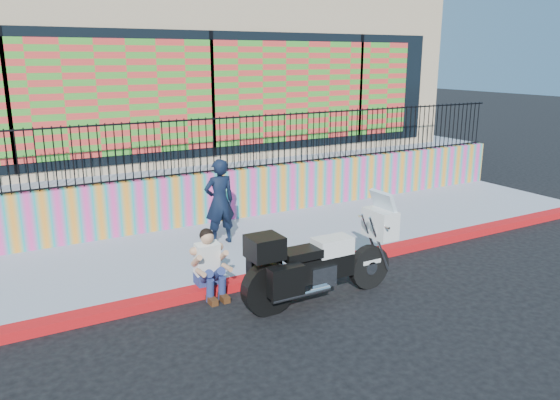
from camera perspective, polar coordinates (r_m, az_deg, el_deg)
ground at (r=9.73m, az=2.99°, el=-7.52°), size 90.00×90.00×0.00m
red_curb at (r=9.71m, az=2.99°, el=-7.11°), size 16.00×0.30×0.15m
sidewalk at (r=11.04m, az=-1.62°, el=-4.35°), size 16.00×3.00×0.15m
mural_wall at (r=12.24m, az=-5.16°, el=0.57°), size 16.00×0.20×1.10m
metal_fence at (r=12.02m, az=-5.29°, el=5.89°), size 15.80×0.04×1.20m
elevated_platform at (r=16.93m, az=-12.37°, el=3.98°), size 16.00×10.00×1.25m
storefront_building at (r=16.45m, az=-12.64°, el=12.87°), size 14.00×8.06×4.00m
police_motorcycle at (r=8.42m, az=4.08°, el=-6.22°), size 2.59×0.86×1.61m
police_officer at (r=10.56m, az=-6.34°, el=-0.17°), size 0.61×0.40×1.67m
seated_man at (r=8.69m, az=-7.24°, el=-7.24°), size 0.54×0.71×1.06m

